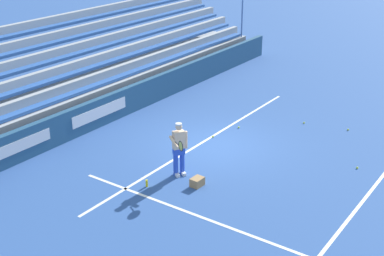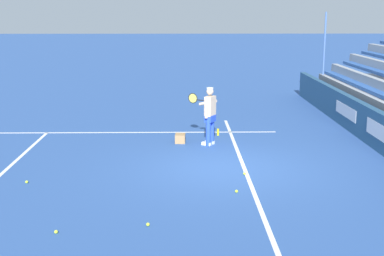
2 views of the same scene
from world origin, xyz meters
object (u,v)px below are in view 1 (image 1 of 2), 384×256
Objects in this scene: tennis_player at (179,149)px; tennis_ball_stray_back at (239,127)px; tennis_ball_by_box at (213,136)px; tennis_ball_near_player at (357,168)px; tennis_ball_far_left at (348,130)px; tennis_ball_midcourt at (304,123)px; ball_box_cardboard at (197,182)px; water_bottle at (147,183)px.

tennis_ball_stray_back is at bearing -174.88° from tennis_player.
tennis_ball_by_box is 1.34m from tennis_ball_stray_back.
tennis_ball_by_box is (-3.03, -0.71, -0.86)m from tennis_player.
tennis_ball_by_box is 5.15m from tennis_ball_near_player.
tennis_ball_midcourt is at bearing -79.22° from tennis_ball_far_left.
ball_box_cardboard is at bearing 25.53° from tennis_ball_by_box.
tennis_ball_midcourt is 3.92m from tennis_ball_near_player.
tennis_ball_stray_back is (-4.32, -0.39, -0.86)m from tennis_player.
tennis_ball_stray_back is (-0.74, -4.79, 0.00)m from tennis_ball_near_player.
tennis_ball_midcourt is at bearing 166.80° from tennis_player.
ball_box_cardboard is 6.06× the size of tennis_ball_midcourt.
tennis_ball_midcourt is (-6.42, 0.58, -0.10)m from ball_box_cardboard.
ball_box_cardboard is 6.06× the size of tennis_ball_by_box.
tennis_ball_far_left is (-6.73, 2.20, -0.10)m from ball_box_cardboard.
water_bottle is (1.17, -0.34, -0.78)m from tennis_player.
ball_box_cardboard is at bearing 126.90° from water_bottle.
ball_box_cardboard is at bearing 15.24° from tennis_ball_stray_back.
tennis_ball_near_player is 0.30× the size of water_bottle.
tennis_ball_near_player is at bearing 129.09° from tennis_player.
tennis_ball_far_left is 0.30× the size of water_bottle.
tennis_ball_by_box is at bearing -83.84° from tennis_ball_near_player.
ball_box_cardboard reaches higher than tennis_ball_near_player.
tennis_player is 25.98× the size of tennis_ball_by_box.
tennis_ball_midcourt is 1.00× the size of tennis_ball_stray_back.
tennis_ball_midcourt is at bearing -130.87° from tennis_ball_near_player.
water_bottle is (0.90, -1.20, -0.02)m from ball_box_cardboard.
tennis_ball_midcourt is at bearing 166.33° from water_bottle.
tennis_player reaches higher than tennis_ball_near_player.
tennis_ball_midcourt is 2.58m from tennis_ball_stray_back.
tennis_player reaches higher than tennis_ball_stray_back.
ball_box_cardboard is (0.27, 0.86, -0.76)m from tennis_player.
tennis_player is 3.23m from tennis_ball_by_box.
ball_box_cardboard is 7.08m from tennis_ball_far_left.
tennis_ball_midcourt is 7.53m from water_bottle.
tennis_player is 6.37m from tennis_ball_midcourt.
tennis_player is 25.98× the size of tennis_ball_stray_back.
tennis_ball_far_left is at bearing 121.68° from tennis_ball_stray_back.
ball_box_cardboard is 4.76m from tennis_ball_stray_back.
water_bottle reaches higher than tennis_ball_stray_back.
ball_box_cardboard is at bearing -42.62° from tennis_ball_near_player.
tennis_player reaches higher than tennis_ball_by_box.
tennis_ball_by_box and tennis_ball_midcourt have the same top height.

